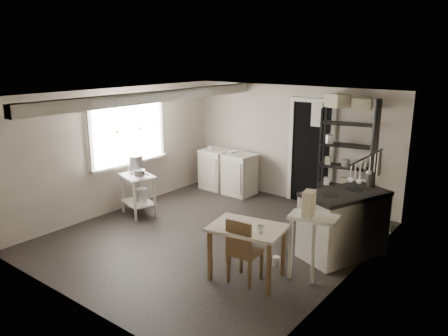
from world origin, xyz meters
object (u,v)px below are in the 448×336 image
Objects in this scene: prep_table at (138,194)px; stockpot at (135,163)px; base_cabinets at (228,170)px; chair at (245,247)px; stove at (343,227)px; work_table at (247,251)px; shelf_rack at (345,164)px; flour_sack at (344,212)px.

stockpot reaches higher than prep_table.
base_cabinets is 3.88m from chair.
stove is at bearing 60.95° from chair.
chair is (2.97, -0.80, 0.08)m from prep_table.
stove is 1.59m from work_table.
shelf_rack is (2.53, 0.20, 0.49)m from base_cabinets.
stove is (3.78, 0.62, -0.50)m from stockpot.
stove is at bearing -80.19° from shelf_rack.
work_table is (3.06, -0.78, -0.56)m from stockpot.
stove is at bearing 10.86° from prep_table.
flour_sack is (0.25, 2.64, -0.24)m from chair.
shelf_rack reaches higher than stockpot.
chair is (-0.00, -3.15, -0.46)m from shelf_rack.
flour_sack is (-0.44, 1.14, -0.20)m from stove.
shelf_rack is at bearing 134.37° from stove.
stockpot reaches higher than work_table.
stove is at bearing -21.85° from base_cabinets.
work_table is (2.93, -0.71, -0.02)m from prep_table.
shelf_rack reaches higher than flour_sack.
stockpot is 3.84m from flour_sack.
work_table is (-0.04, -3.05, -0.57)m from shelf_rack.
stockpot is (-0.13, 0.08, 0.54)m from prep_table.
base_cabinets is 1.07× the size of stove.
flour_sack is at bearing -4.01° from base_cabinets.
prep_table is 3.82m from shelf_rack.
chair is at bearing -102.92° from shelf_rack.
chair is at bearing -15.84° from stockpot.
chair is 2.66m from flour_sack.
chair reaches higher than stove.
chair is at bearing -67.80° from work_table.
work_table is at bearing -103.64° from shelf_rack.
base_cabinets is at bearing 78.54° from prep_table.
flour_sack is at bearing 27.77° from stockpot.
shelf_rack is at bearing 36.23° from stockpot.
prep_table is 3.71m from flour_sack.
stockpot is 0.70× the size of flour_sack.
shelf_rack reaches higher than chair.
work_table is at bearing -46.54° from base_cabinets.
chair is at bearing -15.10° from prep_table.
flour_sack is (3.22, 1.84, -0.16)m from prep_table.
stove is 1.23m from flour_sack.
chair is 2.05× the size of flour_sack.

